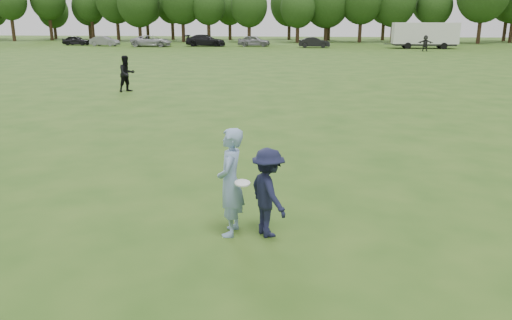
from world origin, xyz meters
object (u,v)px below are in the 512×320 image
object	(u,v)px
car_f	(314,42)
thrower	(230,182)
cargo_trailer	(425,34)
player_far_a	(127,74)
car_c	(151,41)
car_b	(105,41)
player_far_d	(425,43)
defender	(268,193)
car_a	(76,40)
car_e	(254,41)
car_d	(206,40)

from	to	relation	value
car_f	thrower	bearing A→B (deg)	179.17
cargo_trailer	player_far_a	bearing A→B (deg)	-119.27
car_c	cargo_trailer	world-z (taller)	cargo_trailer
player_far_a	thrower	bearing A→B (deg)	-114.29
car_b	car_f	bearing A→B (deg)	-84.92
thrower	player_far_d	xyz separation A→B (m)	(14.07, 53.23, -0.04)
defender	car_f	size ratio (longest dim) A/B	0.39
car_a	cargo_trailer	xyz separation A→B (m)	(47.74, -2.38, 1.11)
defender	player_far_d	bearing A→B (deg)	-46.80
car_a	thrower	bearing A→B (deg)	-147.48
car_c	defender	bearing A→B (deg)	-163.16
car_a	car_b	xyz separation A→B (m)	(4.86, -1.54, -0.00)
thrower	car_a	xyz separation A→B (m)	(-32.63, 61.49, -0.30)
car_a	car_e	size ratio (longest dim) A/B	0.90
car_a	car_b	world-z (taller)	same
player_far_d	car_c	distance (m)	35.36
player_far_d	cargo_trailer	size ratio (longest dim) A/B	0.21
thrower	car_c	distance (m)	62.70
car_b	car_d	world-z (taller)	car_d
player_far_d	car_e	xyz separation A→B (m)	(-21.07, 8.03, -0.18)
player_far_a	car_c	size ratio (longest dim) A/B	0.35
car_d	car_e	world-z (taller)	car_d
player_far_d	car_d	size ratio (longest dim) A/B	0.34
thrower	player_far_a	size ratio (longest dim) A/B	1.03
thrower	player_far_d	world-z (taller)	thrower
player_far_d	car_b	distance (m)	42.38
player_far_d	car_f	bearing A→B (deg)	161.30
car_e	cargo_trailer	size ratio (longest dim) A/B	0.49
thrower	car_f	xyz separation A→B (m)	(1.21, 59.31, -0.30)
player_far_a	car_a	distance (m)	50.51
defender	car_f	distance (m)	59.29
defender	car_b	size ratio (longest dim) A/B	0.39
car_d	player_far_d	bearing A→B (deg)	-105.41
defender	player_far_a	bearing A→B (deg)	-4.85
player_far_a	car_f	bearing A→B (deg)	26.86
player_far_d	cargo_trailer	bearing A→B (deg)	86.55
defender	car_a	size ratio (longest dim) A/B	0.41
car_a	car_d	xyz separation A→B (m)	(18.96, -0.65, 0.12)
car_a	car_f	distance (m)	33.91
cargo_trailer	car_f	bearing A→B (deg)	179.20
defender	car_e	world-z (taller)	defender
player_far_d	car_f	distance (m)	14.23
defender	car_a	world-z (taller)	defender
car_e	car_d	bearing A→B (deg)	96.80
player_far_a	car_b	world-z (taller)	player_far_a
car_b	cargo_trailer	distance (m)	42.91
cargo_trailer	car_c	bearing A→B (deg)	179.93
player_far_a	car_b	bearing A→B (deg)	64.07
car_a	player_far_d	bearing A→B (deg)	-95.46
car_e	cargo_trailer	bearing A→B (deg)	-92.34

